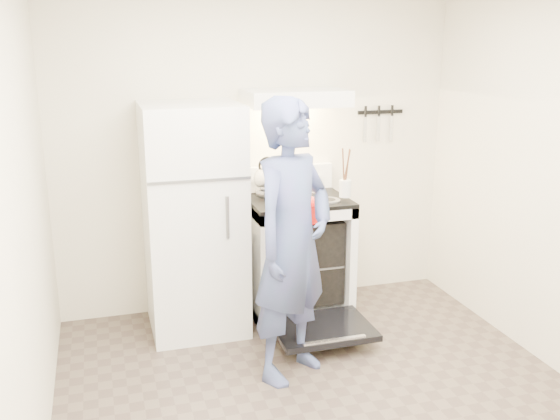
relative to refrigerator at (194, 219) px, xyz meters
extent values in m
plane|color=brown|center=(0.58, -1.45, -0.85)|extent=(3.60, 3.60, 0.00)
cube|color=beige|center=(0.58, 0.35, 0.40)|extent=(3.20, 0.02, 2.50)
cube|color=white|center=(0.00, 0.00, 0.00)|extent=(0.70, 0.70, 1.70)
cube|color=white|center=(0.81, 0.02, -0.39)|extent=(0.76, 0.65, 0.92)
cube|color=black|center=(0.81, 0.02, 0.09)|extent=(0.76, 0.65, 0.03)
cube|color=white|center=(0.81, 0.31, 0.20)|extent=(0.76, 0.07, 0.20)
cube|color=black|center=(0.81, -0.57, -0.72)|extent=(0.70, 0.54, 0.04)
cube|color=slate|center=(0.81, 0.02, -0.41)|extent=(0.60, 0.52, 0.01)
cube|color=white|center=(0.81, 0.10, 0.86)|extent=(0.76, 0.50, 0.12)
cube|color=black|center=(1.63, 0.33, 0.70)|extent=(0.40, 0.02, 0.03)
cylinder|color=#956B4F|center=(0.89, 0.05, -0.40)|extent=(0.29, 0.29, 0.02)
cylinder|color=silver|center=(1.13, -0.16, 0.20)|extent=(0.11, 0.11, 0.13)
imported|color=#324B6B|center=(0.49, -0.87, 0.06)|extent=(0.79, 0.73, 1.81)
camera|label=1|loc=(-0.64, -4.41, 1.29)|focal=40.00mm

